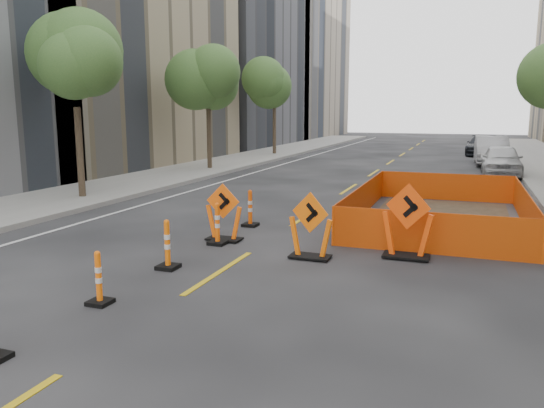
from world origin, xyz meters
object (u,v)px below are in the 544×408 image
at_px(chevron_sign_right, 408,221).
at_px(parked_car_mid, 492,151).
at_px(channelizer_3, 99,278).
at_px(parked_car_near, 502,160).
at_px(parked_car_far, 482,145).
at_px(chevron_sign_center, 310,226).
at_px(channelizer_6, 250,208).
at_px(channelizer_4, 167,244).
at_px(chevron_sign_left, 224,212).
at_px(channelizer_5, 217,224).

xyz_separation_m(chevron_sign_right, parked_car_mid, (2.37, 22.14, 0.01)).
relative_size(channelizer_3, chevron_sign_right, 0.56).
relative_size(parked_car_near, parked_car_mid, 0.88).
distance_m(parked_car_near, parked_car_far, 12.30).
bearing_deg(chevron_sign_center, channelizer_6, 149.76).
height_order(channelizer_3, chevron_sign_right, chevron_sign_right).
relative_size(channelizer_4, parked_car_far, 0.22).
height_order(channelizer_4, parked_car_near, parked_car_near).
xyz_separation_m(chevron_sign_left, parked_car_near, (7.09, 16.73, 0.04)).
bearing_deg(parked_car_mid, parked_car_far, 91.49).
bearing_deg(parked_car_mid, channelizer_5, -108.76).
relative_size(channelizer_5, channelizer_6, 1.00).
height_order(channelizer_4, parked_car_far, parked_car_far).
bearing_deg(channelizer_4, chevron_sign_left, 88.75).
xyz_separation_m(channelizer_3, channelizer_5, (0.07, 4.29, 0.05)).
bearing_deg(chevron_sign_right, channelizer_4, -135.03).
bearing_deg(chevron_sign_center, channelizer_4, -129.79).
relative_size(chevron_sign_left, parked_car_near, 0.32).
relative_size(chevron_sign_left, parked_car_far, 0.30).
distance_m(chevron_sign_center, chevron_sign_right, 2.11).
height_order(channelizer_5, chevron_sign_left, chevron_sign_left).
distance_m(channelizer_3, channelizer_4, 2.15).
relative_size(channelizer_3, channelizer_4, 0.89).
distance_m(chevron_sign_left, chevron_sign_right, 4.43).
xyz_separation_m(channelizer_6, parked_car_near, (7.12, 14.98, 0.24)).
bearing_deg(chevron_sign_right, parked_car_near, 96.80).
relative_size(chevron_sign_left, chevron_sign_center, 0.97).
relative_size(channelizer_5, chevron_sign_center, 0.70).
distance_m(channelizer_4, parked_car_mid, 25.57).
bearing_deg(parked_car_near, chevron_sign_center, -105.02).
height_order(channelizer_3, parked_car_near, parked_car_near).
relative_size(channelizer_5, parked_car_mid, 0.20).
bearing_deg(chevron_sign_center, channelizer_5, -173.87).
xyz_separation_m(channelizer_4, channelizer_6, (0.03, 4.29, -0.00)).
relative_size(channelizer_3, chevron_sign_left, 0.64).
height_order(channelizer_5, parked_car_far, parked_car_far).
bearing_deg(parked_car_far, chevron_sign_center, -93.25).
relative_size(channelizer_4, chevron_sign_center, 0.70).
bearing_deg(channelizer_5, chevron_sign_center, -9.30).
height_order(channelizer_3, chevron_sign_left, chevron_sign_left).
bearing_deg(chevron_sign_center, parked_car_far, 97.94).
height_order(chevron_sign_center, chevron_sign_right, chevron_sign_right).
bearing_deg(parked_car_mid, channelizer_6, -110.53).
bearing_deg(parked_car_far, chevron_sign_right, -89.61).
xyz_separation_m(channelizer_5, parked_car_mid, (6.78, 22.49, 0.32)).
relative_size(channelizer_4, channelizer_5, 1.01).
relative_size(channelizer_6, parked_car_far, 0.22).
distance_m(channelizer_3, channelizer_5, 4.29).
bearing_deg(channelizer_4, channelizer_6, 89.66).
xyz_separation_m(chevron_sign_center, chevron_sign_right, (1.97, 0.75, 0.09)).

